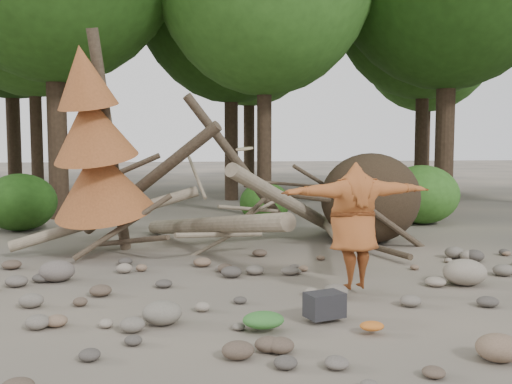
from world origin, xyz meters
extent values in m
plane|color=#514C44|center=(0.00, 0.00, 0.00)|extent=(120.00, 120.00, 0.00)
ellipsoid|color=#332619|center=(2.60, 4.30, 0.99)|extent=(2.20, 1.87, 1.98)
cylinder|color=gray|center=(-1.00, 3.70, 0.55)|extent=(2.61, 5.11, 1.08)
cylinder|color=gray|center=(0.80, 4.20, 0.90)|extent=(3.18, 3.71, 1.90)
cylinder|color=brown|center=(-2.20, 4.60, 1.40)|extent=(3.08, 1.91, 2.49)
cylinder|color=gray|center=(1.60, 3.50, 0.35)|extent=(1.13, 4.98, 0.43)
cylinder|color=brown|center=(-0.30, 4.80, 1.80)|extent=(2.39, 1.03, 2.89)
cylinder|color=gray|center=(-3.00, 4.00, 0.70)|extent=(3.71, 0.86, 1.20)
cylinder|color=#4C3F30|center=(-2.50, 3.50, 0.30)|extent=(1.52, 1.70, 0.49)
cylinder|color=gray|center=(0.20, 4.40, 0.80)|extent=(1.57, 0.85, 0.69)
cylinder|color=#4C3F30|center=(1.80, 4.90, 1.20)|extent=(1.92, 1.25, 1.10)
cylinder|color=gray|center=(-1.20, 4.20, 1.50)|extent=(0.37, 1.42, 0.85)
cylinder|color=#4C3F30|center=(2.20, 3.20, 0.15)|extent=(0.79, 2.54, 0.12)
cylinder|color=gray|center=(-0.80, 3.10, 0.45)|extent=(1.78, 1.11, 0.29)
cylinder|color=#4C3F30|center=(-2.90, 3.80, 2.20)|extent=(0.67, 1.13, 4.35)
cone|color=brown|center=(-3.06, 3.49, 1.50)|extent=(2.06, 2.13, 1.86)
cone|color=brown|center=(-3.16, 3.28, 2.50)|extent=(1.71, 1.78, 1.65)
cone|color=brown|center=(-3.26, 3.09, 3.40)|extent=(1.23, 1.30, 1.41)
cylinder|color=#38281C|center=(-5.00, 9.50, 4.48)|extent=(0.56, 0.56, 8.96)
cylinder|color=#38281C|center=(1.00, 9.20, 3.57)|extent=(0.44, 0.44, 7.14)
cylinder|color=#38281C|center=(7.00, 9.80, 4.72)|extent=(0.60, 0.60, 9.45)
cylinder|color=#38281C|center=(-6.50, 13.50, 3.78)|extent=(0.42, 0.42, 7.56)
cylinder|color=#38281C|center=(0.50, 14.20, 4.27)|extent=(0.52, 0.52, 8.54)
cylinder|color=#38281C|center=(8.00, 13.80, 4.06)|extent=(0.50, 0.50, 8.12)
cylinder|color=#38281C|center=(-9.00, 20.00, 4.83)|extent=(0.62, 0.62, 9.66)
cylinder|color=#38281C|center=(2.00, 20.50, 4.38)|extent=(0.54, 0.54, 8.75)
ellipsoid|color=#356E22|center=(2.00, 20.50, 9.00)|extent=(8.00, 8.00, 10.00)
cylinder|color=#38281C|center=(11.00, 20.00, 3.92)|extent=(0.46, 0.46, 7.84)
ellipsoid|color=#2B5D1A|center=(11.00, 20.00, 8.06)|extent=(7.17, 7.17, 8.60)
ellipsoid|color=#204913|center=(-5.50, 7.20, 0.72)|extent=(1.80, 1.80, 1.44)
ellipsoid|color=#2B5D1A|center=(0.80, 7.80, 0.56)|extent=(1.40, 1.40, 1.12)
ellipsoid|color=#356E22|center=(5.00, 7.00, 0.80)|extent=(2.00, 2.00, 1.60)
imported|color=#964B21|center=(0.93, 0.28, 1.00)|extent=(2.32, 0.84, 1.84)
cylinder|color=#947F5D|center=(-0.69, 0.16, 2.12)|extent=(0.31, 0.31, 0.07)
cube|color=black|center=(0.16, -0.99, 0.15)|extent=(0.53, 0.43, 0.30)
ellipsoid|color=#306729|center=(-0.64, -1.26, 0.09)|extent=(0.49, 0.41, 0.18)
ellipsoid|color=#B45B1E|center=(0.58, -1.53, 0.05)|extent=(0.28, 0.23, 0.10)
ellipsoid|color=slate|center=(-1.82, -0.82, 0.14)|extent=(0.48, 0.43, 0.29)
ellipsoid|color=brown|center=(1.58, -2.47, 0.14)|extent=(0.46, 0.41, 0.28)
ellipsoid|color=gray|center=(2.79, 0.49, 0.20)|extent=(0.67, 0.61, 0.40)
ellipsoid|color=#645A54|center=(-3.52, 1.61, 0.17)|extent=(0.56, 0.50, 0.34)
camera|label=1|loc=(-1.63, -7.66, 2.20)|focal=40.00mm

